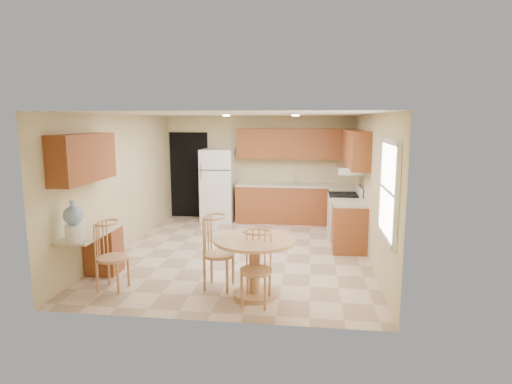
# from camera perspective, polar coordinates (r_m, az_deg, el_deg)

# --- Properties ---
(floor) EXTENTS (5.50, 5.50, 0.00)m
(floor) POSITION_cam_1_polar(r_m,az_deg,el_deg) (7.93, -1.87, -8.00)
(floor) COLOR #CEB195
(floor) RESTS_ON ground
(ceiling) EXTENTS (4.50, 5.50, 0.02)m
(ceiling) POSITION_cam_1_polar(r_m,az_deg,el_deg) (7.56, -1.97, 10.36)
(ceiling) COLOR white
(ceiling) RESTS_ON wall_back
(wall_back) EXTENTS (4.50, 0.02, 2.50)m
(wall_back) POSITION_cam_1_polar(r_m,az_deg,el_deg) (10.35, 0.47, 3.23)
(wall_back) COLOR beige
(wall_back) RESTS_ON floor
(wall_front) EXTENTS (4.50, 0.02, 2.50)m
(wall_front) POSITION_cam_1_polar(r_m,az_deg,el_deg) (5.00, -6.87, -3.75)
(wall_front) COLOR beige
(wall_front) RESTS_ON floor
(wall_left) EXTENTS (0.02, 5.50, 2.50)m
(wall_left) POSITION_cam_1_polar(r_m,az_deg,el_deg) (8.30, -17.44, 1.20)
(wall_left) COLOR beige
(wall_left) RESTS_ON floor
(wall_right) EXTENTS (0.02, 5.50, 2.50)m
(wall_right) POSITION_cam_1_polar(r_m,az_deg,el_deg) (7.63, 15.01, 0.61)
(wall_right) COLOR beige
(wall_right) RESTS_ON floor
(doorway) EXTENTS (0.90, 0.02, 2.10)m
(doorway) POSITION_cam_1_polar(r_m,az_deg,el_deg) (10.70, -8.89, 2.24)
(doorway) COLOR black
(doorway) RESTS_ON floor
(base_cab_back) EXTENTS (2.75, 0.60, 0.87)m
(base_cab_back) POSITION_cam_1_polar(r_m,az_deg,el_deg) (10.12, 5.20, -1.64)
(base_cab_back) COLOR #964D26
(base_cab_back) RESTS_ON floor
(counter_back) EXTENTS (2.75, 0.63, 0.04)m
(counter_back) POSITION_cam_1_polar(r_m,az_deg,el_deg) (10.04, 5.24, 0.91)
(counter_back) COLOR beige
(counter_back) RESTS_ON base_cab_back
(base_cab_right_a) EXTENTS (0.60, 0.59, 0.87)m
(base_cab_right_a) POSITION_cam_1_polar(r_m,az_deg,el_deg) (9.56, 11.53, -2.45)
(base_cab_right_a) COLOR #964D26
(base_cab_right_a) RESTS_ON floor
(counter_right_a) EXTENTS (0.63, 0.59, 0.04)m
(counter_right_a) POSITION_cam_1_polar(r_m,az_deg,el_deg) (9.48, 11.62, 0.24)
(counter_right_a) COLOR beige
(counter_right_a) RESTS_ON base_cab_right_a
(base_cab_right_b) EXTENTS (0.60, 0.80, 0.87)m
(base_cab_right_b) POSITION_cam_1_polar(r_m,az_deg,el_deg) (8.15, 12.29, -4.58)
(base_cab_right_b) COLOR #964D26
(base_cab_right_b) RESTS_ON floor
(counter_right_b) EXTENTS (0.63, 0.80, 0.04)m
(counter_right_b) POSITION_cam_1_polar(r_m,az_deg,el_deg) (8.05, 12.41, -1.43)
(counter_right_b) COLOR beige
(counter_right_b) RESTS_ON base_cab_right_b
(upper_cab_back) EXTENTS (2.75, 0.33, 0.70)m
(upper_cab_back) POSITION_cam_1_polar(r_m,az_deg,el_deg) (10.07, 5.35, 6.43)
(upper_cab_back) COLOR #964D26
(upper_cab_back) RESTS_ON wall_back
(upper_cab_right) EXTENTS (0.33, 2.42, 0.70)m
(upper_cab_right) POSITION_cam_1_polar(r_m,az_deg,el_deg) (8.74, 13.04, 5.75)
(upper_cab_right) COLOR #964D26
(upper_cab_right) RESTS_ON wall_right
(upper_cab_left) EXTENTS (0.33, 1.40, 0.70)m
(upper_cab_left) POSITION_cam_1_polar(r_m,az_deg,el_deg) (6.74, -22.04, 4.23)
(upper_cab_left) COLOR #964D26
(upper_cab_left) RESTS_ON wall_left
(sink) EXTENTS (0.78, 0.44, 0.01)m
(sink) POSITION_cam_1_polar(r_m,az_deg,el_deg) (10.04, 5.10, 1.04)
(sink) COLOR silver
(sink) RESTS_ON counter_back
(range_hood) EXTENTS (0.50, 0.76, 0.14)m
(range_hood) POSITION_cam_1_polar(r_m,az_deg,el_deg) (8.74, 12.40, 2.95)
(range_hood) COLOR silver
(range_hood) RESTS_ON upper_cab_right
(desk_pedestal) EXTENTS (0.48, 0.42, 0.72)m
(desk_pedestal) POSITION_cam_1_polar(r_m,az_deg,el_deg) (7.22, -19.62, -7.37)
(desk_pedestal) COLOR #964D26
(desk_pedestal) RESTS_ON floor
(desk_top) EXTENTS (0.50, 1.20, 0.04)m
(desk_top) POSITION_cam_1_polar(r_m,az_deg,el_deg) (6.80, -21.23, -5.11)
(desk_top) COLOR beige
(desk_top) RESTS_ON desk_pedestal
(window) EXTENTS (0.06, 1.12, 1.30)m
(window) POSITION_cam_1_polar(r_m,az_deg,el_deg) (5.78, 17.36, 0.22)
(window) COLOR white
(window) RESTS_ON wall_right
(can_light_a) EXTENTS (0.14, 0.14, 0.02)m
(can_light_a) POSITION_cam_1_polar(r_m,az_deg,el_deg) (8.83, -3.98, 10.13)
(can_light_a) COLOR white
(can_light_a) RESTS_ON ceiling
(can_light_b) EXTENTS (0.14, 0.14, 0.02)m
(can_light_b) POSITION_cam_1_polar(r_m,az_deg,el_deg) (8.67, 5.28, 10.13)
(can_light_b) COLOR white
(can_light_b) RESTS_ON ceiling
(refrigerator) EXTENTS (0.76, 0.74, 1.72)m
(refrigerator) POSITION_cam_1_polar(r_m,az_deg,el_deg) (10.22, -5.06, 0.89)
(refrigerator) COLOR white
(refrigerator) RESTS_ON floor
(stove) EXTENTS (0.65, 0.76, 1.09)m
(stove) POSITION_cam_1_polar(r_m,az_deg,el_deg) (8.89, 11.70, -3.14)
(stove) COLOR white
(stove) RESTS_ON floor
(dining_table) EXTENTS (1.11, 1.11, 0.82)m
(dining_table) POSITION_cam_1_polar(r_m,az_deg,el_deg) (5.87, -0.18, -8.90)
(dining_table) COLOR tan
(dining_table) RESTS_ON floor
(chair_table_a) EXTENTS (0.46, 0.60, 1.05)m
(chair_table_a) POSITION_cam_1_polar(r_m,az_deg,el_deg) (6.07, -5.20, -7.29)
(chair_table_a) COLOR tan
(chair_table_a) RESTS_ON floor
(chair_table_b) EXTENTS (0.43, 0.43, 0.97)m
(chair_table_b) POSITION_cam_1_polar(r_m,az_deg,el_deg) (5.52, -0.12, -9.51)
(chair_table_b) COLOR tan
(chair_table_b) RESTS_ON floor
(chair_desk) EXTENTS (0.43, 0.56, 0.98)m
(chair_desk) POSITION_cam_1_polar(r_m,az_deg,el_deg) (6.33, -19.05, -7.47)
(chair_desk) COLOR tan
(chair_desk) RESTS_ON floor
(water_crock) EXTENTS (0.26, 0.26, 0.55)m
(water_crock) POSITION_cam_1_polar(r_m,az_deg,el_deg) (6.38, -23.15, -3.70)
(water_crock) COLOR white
(water_crock) RESTS_ON desk_top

